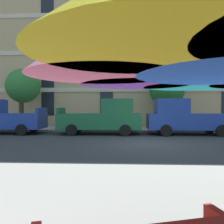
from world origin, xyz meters
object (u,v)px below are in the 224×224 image
object	(u,v)px
pickup_blue	(0,118)
pickup_green	(104,118)
pickup_blue_midblock	(185,118)
street_tree_left	(24,85)
street_tree_middle	(167,89)

from	to	relation	value
pickup_blue	pickup_green	size ratio (longest dim) A/B	1.00
pickup_blue	pickup_blue_midblock	world-z (taller)	same
pickup_blue	street_tree_left	xyz separation A→B (m)	(0.06, 3.41, 2.39)
pickup_blue_midblock	street_tree_left	bearing A→B (deg)	163.66
street_tree_left	street_tree_middle	world-z (taller)	street_tree_left
pickup_green	street_tree_middle	xyz separation A→B (m)	(4.58, 3.66, 2.08)
pickup_blue	street_tree_middle	bearing A→B (deg)	18.07
pickup_blue_midblock	street_tree_middle	bearing A→B (deg)	97.39
pickup_blue_midblock	street_tree_middle	distance (m)	4.24
pickup_blue	street_tree_left	distance (m)	4.17
pickup_blue_midblock	street_tree_left	distance (m)	12.37
pickup_green	street_tree_left	xyz separation A→B (m)	(-6.59, 3.41, 2.39)
pickup_blue	pickup_blue_midblock	size ratio (longest dim) A/B	1.00
pickup_green	street_tree_middle	world-z (taller)	street_tree_middle
pickup_blue	pickup_green	xyz separation A→B (m)	(6.65, 0.00, 0.00)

